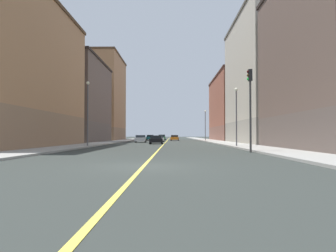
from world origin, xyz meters
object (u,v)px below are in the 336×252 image
street_lamp_left_near (236,110)px  traffic_light_left_near (250,99)px  car_white (160,139)px  car_orange (175,138)px  building_left_mid (274,80)px  building_right_midblock (69,101)px  street_lamp_right_near (88,107)px  building_left_far (240,108)px  building_right_distant (97,98)px  car_teal (150,137)px  street_lamp_left_far (205,122)px  car_green (162,137)px  car_black (156,140)px  car_silver (141,139)px

street_lamp_left_near → traffic_light_left_near: bearing=-95.6°
car_white → car_orange: size_ratio=0.95×
building_left_mid → building_right_midblock: (-34.17, 6.36, -2.66)m
street_lamp_right_near → car_white: 27.78m
traffic_light_left_near → car_white: 38.55m
building_left_mid → building_left_far: (0.00, 25.20, -2.39)m
car_white → building_right_midblock: bearing=-159.8°
building_right_midblock → building_right_distant: bearing=90.0°
car_teal → street_lamp_left_far: bearing=-46.8°
car_green → street_lamp_right_near: bearing=-98.8°
building_left_far → car_black: bearing=-123.4°
street_lamp_left_far → car_white: bearing=-149.2°
car_orange → building_left_far: bearing=5.7°
traffic_light_left_near → building_right_distant: bearing=115.0°
car_white → car_orange: 11.88m
building_left_mid → building_right_distant: (-34.17, 26.94, 0.23)m
car_black → car_green: bearing=90.4°
building_left_mid → car_black: building_left_mid is taller
building_left_mid → traffic_light_left_near: building_left_mid is taller
building_left_far → traffic_light_left_near: 51.53m
building_right_midblock → car_silver: size_ratio=4.31×
street_lamp_right_near → building_left_mid: bearing=29.7°
building_right_distant → street_lamp_right_near: (8.87, -41.38, -5.70)m
building_right_distant → car_white: size_ratio=5.04×
building_left_mid → street_lamp_left_near: 18.36m
building_right_distant → car_teal: size_ratio=4.44×
traffic_light_left_near → car_teal: 57.86m
building_right_midblock → car_white: size_ratio=4.62×
car_white → car_teal: 19.39m
building_left_far → car_green: bearing=166.6°
street_lamp_left_near → car_orange: (-6.47, 38.62, -3.42)m
street_lamp_right_near → car_orange: (9.97, 38.11, -3.86)m
building_left_mid → car_teal: bearing=124.5°
building_left_mid → traffic_light_left_near: (-9.88, -25.26, -5.85)m
car_orange → building_right_distant: bearing=170.1°
building_left_mid → car_green: size_ratio=5.05×
building_left_mid → car_teal: size_ratio=4.94×
street_lamp_left_far → car_teal: size_ratio=1.40×
building_right_midblock → car_teal: building_right_midblock is taller
car_black → car_green: car_green is taller
building_left_mid → building_right_midblock: size_ratio=1.21×
traffic_light_left_near → building_left_far: bearing=78.9°
car_white → building_left_mid: bearing=-33.6°
building_left_far → car_teal: (-21.50, 6.11, -6.92)m
street_lamp_left_near → car_orange: street_lamp_left_near is taller
building_left_mid → car_silver: size_ratio=5.23×
street_lamp_left_far → car_white: 11.59m
traffic_light_left_near → car_green: bearing=98.9°
car_green → car_white: bearing=-89.6°
car_white → car_black: (0.09, -14.69, 0.01)m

